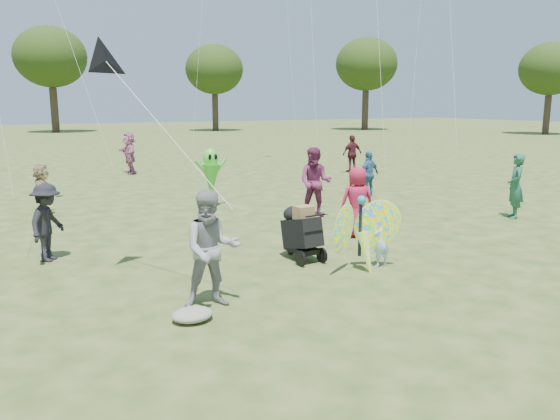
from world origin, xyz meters
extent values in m
plane|color=#51592B|center=(0.00, 0.00, 0.00)|extent=(160.00, 160.00, 0.00)
imported|color=#B4D5FF|center=(1.50, 0.64, 0.48)|extent=(0.36, 0.24, 0.96)
imported|color=gray|center=(-2.05, 0.24, 0.89)|extent=(1.00, 0.86, 1.78)
ellipsoid|color=gray|center=(-2.52, -0.17, 0.09)|extent=(0.59, 0.49, 0.19)
imported|color=#AB1B3B|center=(2.51, 2.79, 0.81)|extent=(0.91, 0.72, 1.62)
imported|color=black|center=(-3.95, 4.05, 0.76)|extent=(1.03, 1.13, 1.53)
imported|color=teal|center=(6.09, 6.99, 0.75)|extent=(0.94, 0.56, 1.51)
imported|color=#9F8261|center=(-3.60, 8.79, 0.72)|extent=(0.59, 1.37, 1.43)
imported|color=#71254E|center=(2.88, 5.18, 0.94)|extent=(1.15, 1.14, 1.88)
imported|color=#225C41|center=(7.46, 2.45, 0.86)|extent=(0.72, 0.75, 1.73)
imported|color=#4B1920|center=(9.46, 12.58, 0.83)|extent=(0.97, 0.41, 1.66)
imported|color=#B5678E|center=(0.67, 16.85, 0.90)|extent=(0.58, 1.69, 1.80)
cube|color=black|center=(0.41, 1.72, 0.55)|extent=(0.53, 0.89, 0.71)
cube|color=black|center=(0.41, 1.72, 0.22)|extent=(0.47, 0.72, 0.10)
ellipsoid|color=black|center=(0.41, 1.97, 0.88)|extent=(0.51, 0.45, 0.33)
cylinder|color=black|center=(0.17, 1.37, 0.15)|extent=(0.07, 0.30, 0.30)
cylinder|color=black|center=(0.65, 1.37, 0.15)|extent=(0.07, 0.30, 0.30)
cylinder|color=black|center=(0.41, 2.17, 0.11)|extent=(0.07, 0.22, 0.22)
cylinder|color=black|center=(0.41, 1.24, 0.98)|extent=(0.44, 0.07, 0.03)
cube|color=#9C794B|center=(0.41, 1.67, 0.96)|extent=(0.36, 0.31, 0.26)
ellipsoid|color=#EC4725|center=(0.63, 0.64, 0.82)|extent=(0.98, 0.71, 1.24)
ellipsoid|color=#EC4725|center=(1.39, 0.64, 0.82)|extent=(0.98, 0.71, 1.24)
cylinder|color=black|center=(1.01, 0.66, 0.77)|extent=(0.06, 0.06, 1.00)
cone|color=#EC4725|center=(1.06, 0.49, 0.30)|extent=(0.36, 0.49, 0.93)
sphere|color=teal|center=(1.01, 0.64, 1.32)|extent=(0.16, 0.16, 0.16)
cone|color=black|center=(-3.04, 2.23, 3.72)|extent=(0.89, 0.62, 0.81)
cylinder|color=silver|center=(-2.34, 1.28, 2.58)|extent=(1.41, 1.91, 2.29)
cone|color=green|center=(0.94, 7.87, 0.80)|extent=(0.56, 0.56, 0.95)
ellipsoid|color=green|center=(0.94, 7.87, 1.45)|extent=(0.44, 0.39, 0.57)
ellipsoid|color=black|center=(0.85, 7.69, 1.50)|extent=(0.10, 0.05, 0.17)
ellipsoid|color=black|center=(1.03, 7.69, 1.50)|extent=(0.10, 0.05, 0.17)
cylinder|color=green|center=(0.64, 7.87, 1.20)|extent=(0.43, 0.10, 0.49)
cylinder|color=green|center=(1.24, 7.87, 1.20)|extent=(0.43, 0.10, 0.49)
cylinder|color=silver|center=(1.24, 7.67, 0.20)|extent=(0.61, 0.41, 0.41)
cylinder|color=#3A2D21|center=(2.00, 55.00, 2.31)|extent=(0.77, 0.77, 4.62)
ellipsoid|color=#2B4214|center=(2.00, 55.00, 7.70)|extent=(7.26, 7.26, 6.17)
cylinder|color=#3A2D21|center=(18.00, 50.00, 1.99)|extent=(0.66, 0.67, 3.99)
ellipsoid|color=#2B4214|center=(18.00, 50.00, 6.65)|extent=(6.27, 6.27, 5.33)
cylinder|color=#3A2D21|center=(34.00, 44.00, 2.21)|extent=(0.73, 0.73, 4.41)
ellipsoid|color=#2B4214|center=(34.00, 44.00, 7.35)|extent=(6.93, 6.93, 5.89)
cylinder|color=#3A2D21|center=(44.00, 28.00, 1.89)|extent=(0.63, 0.63, 3.78)
ellipsoid|color=#2B4214|center=(44.00, 28.00, 6.30)|extent=(5.94, 5.94, 5.05)
camera|label=1|loc=(-4.91, -7.17, 3.04)|focal=35.00mm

